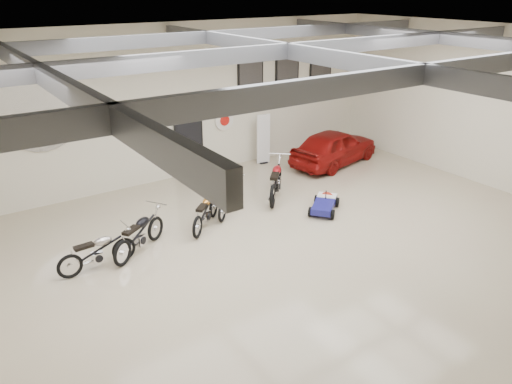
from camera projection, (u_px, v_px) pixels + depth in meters
floor at (283, 248)px, 12.35m from camera, size 16.00×12.00×0.01m
ceiling at (288, 38)px, 10.42m from camera, size 16.00×12.00×0.01m
back_wall at (172, 104)px, 15.96m from camera, size 16.00×0.02×5.00m
right_wall at (490, 107)px, 15.53m from camera, size 0.02×12.00×5.00m
ceiling_beams at (288, 51)px, 10.52m from camera, size 15.80×11.80×0.32m
door at (189, 145)px, 16.75m from camera, size 0.92×0.08×2.10m
logo_plaque at (39, 112)px, 13.74m from camera, size 2.30×0.06×1.16m
poster_left at (250, 76)px, 17.26m from camera, size 1.05×0.08×1.35m
poster_mid at (287, 72)px, 18.09m from camera, size 1.05×0.08×1.35m
poster_right at (321, 68)px, 18.92m from camera, size 1.05×0.08×1.35m
oil_sign at (224, 120)px, 17.22m from camera, size 0.72×0.10×0.72m
banner_stand at (263, 139)px, 17.87m from camera, size 0.53×0.28×1.83m
motorcycle_silver at (97, 251)px, 11.29m from camera, size 1.83×0.65×0.94m
motorcycle_black at (139, 233)px, 12.00m from camera, size 1.96×1.56×1.01m
motorcycle_gold at (206, 211)px, 13.27m from camera, size 1.75×1.65×0.96m
motorcycle_yellow at (229, 197)px, 14.14m from camera, size 1.70×1.61×0.93m
motorcycle_red at (276, 180)px, 15.08m from camera, size 2.01×2.08×1.15m
go_kart at (325, 200)px, 14.38m from camera, size 1.69×1.55×0.58m
vintage_car at (334, 147)px, 17.91m from camera, size 2.33×4.03×1.29m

